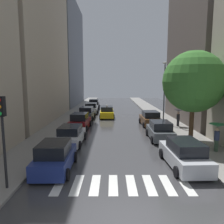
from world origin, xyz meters
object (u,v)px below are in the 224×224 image
at_px(parked_car_right_third, 149,119).
at_px(traffic_light_left_corner, 1,122).
at_px(parked_car_left_fourth, 86,113).
at_px(parked_car_right_nearest, 183,154).
at_px(lamp_post_right, 163,89).
at_px(parked_car_right_second, 159,131).
at_px(parked_car_left_nearest, 54,157).
at_px(taxi_midroad, 106,112).
at_px(street_tree_right, 192,82).
at_px(parked_car_left_second, 70,135).
at_px(pedestrian_foreground, 216,130).
at_px(parked_car_left_third, 79,122).
at_px(parked_car_left_sixth, 93,104).
at_px(parked_car_left_fifth, 90,108).
at_px(pedestrian_near_tree, 177,114).

height_order(parked_car_right_third, traffic_light_left_corner, traffic_light_left_corner).
xyz_separation_m(parked_car_left_fourth, parked_car_right_nearest, (7.78, -16.65, -0.01)).
height_order(parked_car_right_nearest, lamp_post_right, lamp_post_right).
bearing_deg(parked_car_right_second, parked_car_left_nearest, 132.00).
distance_m(parked_car_right_nearest, lamp_post_right, 13.13).
xyz_separation_m(taxi_midroad, street_tree_right, (7.24, -13.19, 4.31)).
distance_m(parked_car_left_second, lamp_post_right, 12.73).
xyz_separation_m(pedestrian_foreground, street_tree_right, (-0.95, 2.40, 3.42)).
distance_m(parked_car_left_third, parked_car_right_second, 8.88).
xyz_separation_m(parked_car_right_second, parked_car_right_third, (0.23, 6.19, 0.02)).
relative_size(parked_car_left_sixth, parked_car_right_third, 1.00).
bearing_deg(parked_car_right_third, parked_car_left_second, 132.05).
height_order(parked_car_left_second, parked_car_left_sixth, parked_car_left_sixth).
height_order(parked_car_left_second, parked_car_left_fifth, parked_car_left_fifth).
xyz_separation_m(traffic_light_left_corner, lamp_post_right, (11.00, 15.41, 0.99)).
height_order(parked_car_left_sixth, taxi_midroad, parked_car_left_sixth).
height_order(parked_car_right_third, pedestrian_foreground, pedestrian_foreground).
relative_size(parked_car_right_third, taxi_midroad, 0.90).
xyz_separation_m(taxi_midroad, pedestrian_foreground, (8.19, -15.59, 0.89)).
bearing_deg(parked_car_right_third, parked_car_left_fifth, 36.61).
relative_size(parked_car_left_fourth, parked_car_left_fifth, 0.96).
bearing_deg(parked_car_right_second, parked_car_left_third, 60.98).
relative_size(parked_car_right_third, lamp_post_right, 0.58).
bearing_deg(parked_car_left_fifth, pedestrian_near_tree, -136.23).
xyz_separation_m(parked_car_left_second, pedestrian_foreground, (10.85, -2.28, 0.93)).
distance_m(parked_car_left_second, parked_car_left_fifth, 17.48).
height_order(parked_car_left_nearest, taxi_midroad, taxi_midroad).
distance_m(parked_car_right_second, street_tree_right, 5.03).
relative_size(parked_car_left_nearest, parked_car_left_fifth, 0.92).
bearing_deg(parked_car_left_fourth, traffic_light_left_corner, 177.52).
relative_size(parked_car_left_fourth, parked_car_left_sixth, 1.01).
bearing_deg(lamp_post_right, parked_car_left_sixth, 121.54).
xyz_separation_m(parked_car_right_third, traffic_light_left_corner, (-9.43, -15.26, 2.49)).
relative_size(parked_car_left_sixth, pedestrian_near_tree, 2.25).
relative_size(parked_car_left_second, parked_car_right_nearest, 0.94).
xyz_separation_m(parked_car_right_nearest, pedestrian_foreground, (3.14, 2.50, 0.88)).
relative_size(parked_car_left_second, pedestrian_near_tree, 2.33).
distance_m(parked_car_left_second, pedestrian_foreground, 11.12).
relative_size(parked_car_left_fifth, parked_car_right_second, 1.08).
relative_size(parked_car_left_fifth, traffic_light_left_corner, 1.02).
relative_size(parked_car_right_second, parked_car_right_third, 0.98).
distance_m(parked_car_left_third, parked_car_right_third, 8.19).
xyz_separation_m(parked_car_left_second, parked_car_right_third, (7.87, 7.61, 0.06)).
xyz_separation_m(parked_car_left_fifth, taxi_midroad, (2.65, -4.17, -0.02)).
distance_m(parked_car_left_third, lamp_post_right, 10.36).
height_order(parked_car_left_nearest, parked_car_right_nearest, parked_car_left_nearest).
distance_m(parked_car_left_sixth, traffic_light_left_corner, 31.00).
distance_m(parked_car_left_fourth, street_tree_right, 16.00).
bearing_deg(pedestrian_foreground, street_tree_right, 41.95).
bearing_deg(parked_car_left_sixth, pedestrian_foreground, -157.32).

